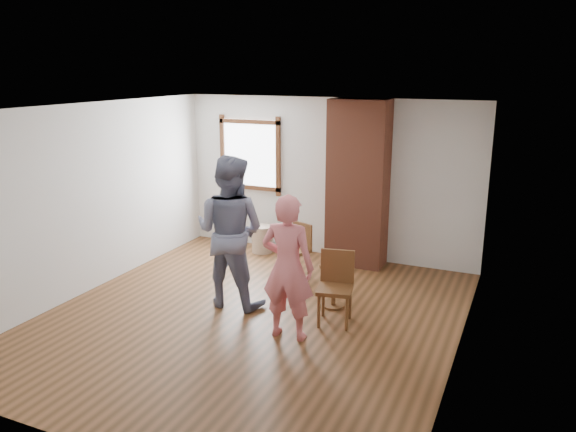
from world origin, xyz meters
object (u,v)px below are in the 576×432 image
object	(u,v)px
dining_chair_right	(336,283)
side_table	(334,278)
person_pink	(288,267)
stoneware_crock	(262,239)
man	(230,232)
dining_chair_left	(297,247)

from	to	relation	value
dining_chair_right	side_table	world-z (taller)	dining_chair_right
dining_chair_right	person_pink	size ratio (longest dim) A/B	0.52
stoneware_crock	man	world-z (taller)	man
person_pink	stoneware_crock	bearing A→B (deg)	-61.82
man	stoneware_crock	bearing A→B (deg)	-74.55
side_table	man	distance (m)	1.48
stoneware_crock	dining_chair_right	size ratio (longest dim) A/B	0.51
dining_chair_left	stoneware_crock	bearing A→B (deg)	162.91
dining_chair_right	person_pink	xyz separation A→B (m)	(-0.37, -0.62, 0.35)
dining_chair_right	person_pink	world-z (taller)	person_pink
person_pink	man	bearing A→B (deg)	-31.64
man	dining_chair_right	bearing A→B (deg)	-178.16
side_table	dining_chair_left	bearing A→B (deg)	135.77
person_pink	dining_chair_right	bearing A→B (deg)	-124.71
stoneware_crock	side_table	bearing A→B (deg)	-41.57
dining_chair_left	dining_chair_right	xyz separation A→B (m)	(1.04, -1.24, 0.05)
person_pink	dining_chair_left	bearing A→B (deg)	-73.97
stoneware_crock	person_pink	xyz separation A→B (m)	(1.66, -2.67, 0.63)
dining_chair_left	dining_chair_right	world-z (taller)	dining_chair_right
stoneware_crock	dining_chair_left	distance (m)	1.30
stoneware_crock	dining_chair_right	bearing A→B (deg)	-45.17
man	person_pink	world-z (taller)	man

